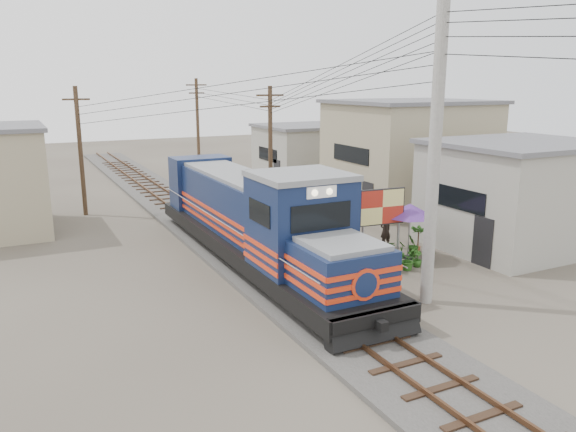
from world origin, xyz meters
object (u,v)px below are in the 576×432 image
locomotive (256,221)px  vendor (386,230)px  billboard (382,209)px  market_umbrella (410,210)px

locomotive → vendor: (6.10, -0.36, -1.01)m
billboard → market_umbrella: size_ratio=1.32×
billboard → vendor: size_ratio=1.96×
market_umbrella → vendor: (0.14, 1.78, -1.28)m
vendor → market_umbrella: bearing=79.5°
locomotive → market_umbrella: locomotive is taller
market_umbrella → billboard: bearing=-178.5°
billboard → market_umbrella: billboard is taller
market_umbrella → locomotive: bearing=160.3°
locomotive → billboard: (4.52, -2.17, 0.48)m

